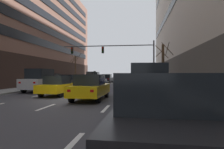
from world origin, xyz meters
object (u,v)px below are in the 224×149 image
(street_tree_1, at_px, (75,67))
(taxi_driving_0, at_px, (58,86))
(car_driving_4, at_px, (107,78))
(taxi_driving_3, at_px, (95,77))
(car_driving_6, at_px, (68,81))
(car_parked_3, at_px, (142,79))
(traffic_signal_0, at_px, (118,54))
(car_parked_0, at_px, (160,115))
(car_driving_5, at_px, (98,80))
(taxi_driving_1, at_px, (90,87))
(car_driving_2, at_px, (40,80))
(car_parked_2, at_px, (144,81))
(pedestrian_0, at_px, (169,80))
(car_parked_1, at_px, (147,86))
(street_tree_2, at_px, (163,65))

(street_tree_1, bearing_deg, taxi_driving_0, -74.93)
(car_driving_4, bearing_deg, taxi_driving_0, -89.98)
(taxi_driving_0, xyz_separation_m, street_tree_1, (-5.85, 21.72, 2.25))
(taxi_driving_3, relative_size, car_driving_6, 1.03)
(car_parked_3, relative_size, traffic_signal_0, 0.39)
(car_driving_6, relative_size, car_parked_0, 0.97)
(taxi_driving_0, height_order, car_driving_5, taxi_driving_0)
(taxi_driving_0, xyz_separation_m, taxi_driving_1, (3.18, -2.23, 0.05))
(taxi_driving_0, relative_size, car_driving_6, 0.96)
(taxi_driving_0, bearing_deg, car_driving_2, 136.38)
(car_driving_4, xyz_separation_m, car_parked_3, (6.77, -16.35, 0.25))
(car_driving_6, relative_size, car_parked_2, 0.99)
(car_parked_2, distance_m, street_tree_1, 23.36)
(pedestrian_0, bearing_deg, street_tree_1, 133.33)
(taxi_driving_3, bearing_deg, car_parked_3, -61.67)
(car_driving_6, bearing_deg, taxi_driving_1, -63.87)
(taxi_driving_3, bearing_deg, street_tree_1, -123.32)
(car_driving_5, relative_size, car_parked_0, 0.97)
(taxi_driving_3, xyz_separation_m, car_parked_0, (9.75, -36.61, -0.25))
(car_driving_4, bearing_deg, pedestrian_0, -63.37)
(traffic_signal_0, bearing_deg, car_parked_0, -81.73)
(car_driving_2, distance_m, taxi_driving_3, 23.11)
(taxi_driving_1, distance_m, car_driving_2, 8.17)
(car_parked_3, bearing_deg, car_driving_2, -153.09)
(car_driving_2, relative_size, taxi_driving_3, 1.00)
(taxi_driving_1, height_order, car_parked_3, car_parked_3)
(car_parked_1, bearing_deg, taxi_driving_1, 146.14)
(taxi_driving_3, height_order, car_parked_3, taxi_driving_3)
(traffic_signal_0, bearing_deg, taxi_driving_1, -93.07)
(taxi_driving_3, bearing_deg, car_parked_1, -72.38)
(car_parked_1, bearing_deg, street_tree_2, 79.36)
(car_parked_2, bearing_deg, taxi_driving_3, 112.19)
(car_driving_2, xyz_separation_m, car_parked_2, (9.88, -0.81, -0.02))
(taxi_driving_3, bearing_deg, street_tree_2, -56.74)
(car_parked_2, relative_size, pedestrian_0, 2.65)
(taxi_driving_1, distance_m, traffic_signal_0, 12.46)
(car_parked_1, bearing_deg, car_driving_4, 103.16)
(car_driving_6, xyz_separation_m, traffic_signal_0, (6.87, -0.74, 3.49))
(car_driving_4, height_order, pedestrian_0, pedestrian_0)
(taxi_driving_3, xyz_separation_m, traffic_signal_0, (6.81, -16.36, 3.22))
(car_driving_6, relative_size, car_parked_1, 0.97)
(car_parked_2, height_order, pedestrian_0, car_parked_2)
(pedestrian_0, bearing_deg, car_parked_3, 137.32)
(car_parked_1, height_order, pedestrian_0, car_parked_1)
(taxi_driving_0, distance_m, traffic_signal_0, 11.02)
(taxi_driving_0, bearing_deg, traffic_signal_0, 68.54)
(car_driving_5, bearing_deg, car_driving_2, -105.40)
(car_driving_2, height_order, car_driving_5, car_driving_2)
(car_driving_4, distance_m, car_parked_1, 29.75)
(car_driving_5, distance_m, car_driving_6, 5.38)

